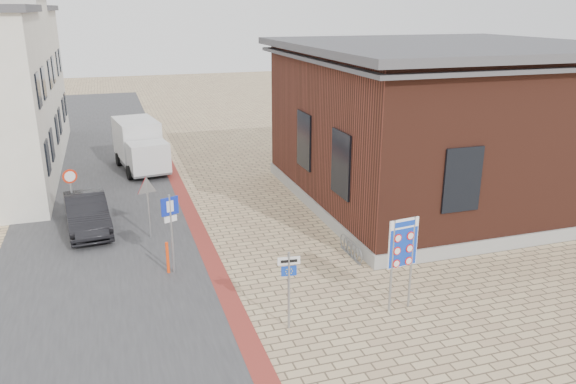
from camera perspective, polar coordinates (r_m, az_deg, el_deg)
ground at (r=16.95m, az=1.11°, el=-10.62°), size 120.00×120.00×0.00m
road_strip at (r=30.16m, az=-18.42°, el=1.57°), size 7.00×60.00×0.02m
curb_strip at (r=25.54m, az=-10.51°, el=-0.72°), size 0.60×40.00×0.02m
brick_building at (r=25.62m, az=15.35°, el=7.03°), size 13.00×13.00×6.80m
bike_rack at (r=19.56m, az=6.40°, el=-5.77°), size 0.08×1.80×0.60m
sedan at (r=22.81m, az=-19.77°, el=-2.03°), size 1.91×4.38×1.40m
box_truck at (r=30.45m, az=-14.80°, el=4.62°), size 2.65×5.12×2.56m
border_sign at (r=15.81m, az=11.59°, el=-5.30°), size 0.94×0.17×2.75m
essen_sign at (r=14.79m, az=0.09°, el=-8.85°), size 0.60×0.11×2.21m
parking_sign at (r=18.04m, az=-11.83°, el=-2.80°), size 0.56×0.25×2.66m
yield_sign at (r=21.05m, az=-14.13°, el=-0.06°), size 0.81×0.29×2.33m
speed_sign at (r=23.05m, az=-21.16°, el=0.31°), size 0.54×0.20×2.35m
bollard at (r=18.53m, az=-12.13°, el=-6.56°), size 0.13×0.13×1.08m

